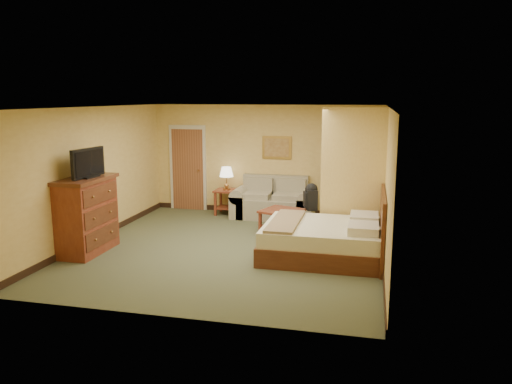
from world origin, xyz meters
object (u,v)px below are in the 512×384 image
(loveseat, at_px, (273,204))
(bed, at_px, (329,239))
(coffee_table, at_px, (282,216))
(dresser, at_px, (86,215))

(loveseat, height_order, bed, bed)
(coffee_table, bearing_deg, bed, -52.14)
(coffee_table, distance_m, bed, 1.78)
(dresser, height_order, bed, dresser)
(coffee_table, bearing_deg, dresser, -146.74)
(coffee_table, distance_m, dresser, 3.84)
(coffee_table, xyz_separation_m, dresser, (-3.20, -2.10, 0.35))
(bed, bearing_deg, coffee_table, 127.86)
(dresser, bearing_deg, coffee_table, 33.26)
(bed, bearing_deg, dresser, -170.86)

